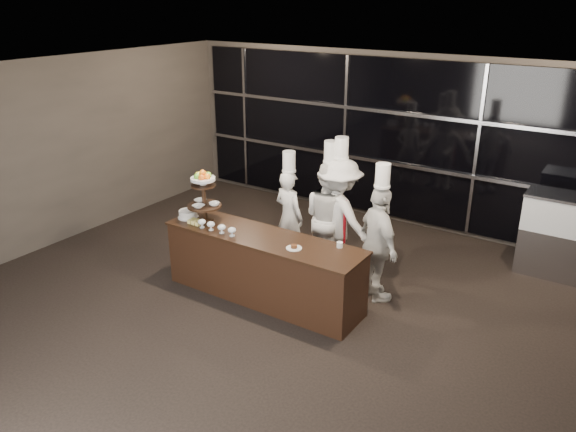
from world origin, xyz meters
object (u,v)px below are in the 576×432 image
Objects in this scene: display_stand at (204,192)px; display_case at (568,233)px; chef_c at (339,217)px; buffet_counter at (263,267)px; layer_cake at (188,214)px; chef_a at (289,214)px; chef_d at (378,243)px; chef_b at (329,217)px.

display_case is at bearing 34.29° from display_stand.
buffet_counter is at bearing -111.10° from chef_c.
chef_a is at bearing 53.11° from layer_cake.
chef_d reaches higher than layer_cake.
chef_d is at bearing 32.63° from buffet_counter.
chef_b reaches higher than buffet_counter.
buffet_counter is 4.42m from display_case.
display_stand is 2.48m from chef_d.
chef_d is (-2.02, -2.11, 0.14)m from display_case.
layer_cake is at bearing -177.75° from buffet_counter.
chef_c is 1.08× the size of chef_d.
chef_a is 0.88× the size of chef_b.
chef_c is (0.15, 0.03, 0.03)m from chef_b.
chef_a is 0.69m from chef_b.
chef_d is at bearing 18.84° from layer_cake.
buffet_counter is at bearing 2.25° from layer_cake.
display_stand reaches higher than display_case.
display_case reaches higher than layer_cake.
display_stand is 0.39× the size of chef_d.
chef_d reaches higher than buffet_counter.
display_case is 0.67× the size of chef_d.
chef_b is at bearing -149.81° from display_case.
display_stand is 0.58× the size of display_case.
display_case is at bearing 46.30° from chef_d.
chef_c is (1.75, 1.28, -0.08)m from layer_cake.
chef_b is 0.97× the size of chef_c.
chef_d is (2.29, 0.82, -0.51)m from display_stand.
chef_c is at bearing 39.82° from display_stand.
layer_cake is 0.15× the size of chef_b.
display_stand is at bearing -140.18° from chef_c.
display_stand is at bearing -179.99° from buffet_counter.
layer_cake is (-1.27, -0.05, 0.51)m from buffet_counter.
chef_d is at bearing -21.28° from chef_b.
layer_cake is 0.17× the size of chef_a.
display_case is (4.30, 2.93, -0.65)m from display_stand.
layer_cake is at bearing -141.95° from chef_b.
layer_cake is 5.47m from display_case.
display_case is at bearing 41.61° from buffet_counter.
display_stand is 0.42× the size of chef_a.
chef_b reaches higher than layer_cake.
chef_a is 0.85× the size of chef_c.
chef_c is (1.47, 1.23, -0.45)m from display_stand.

